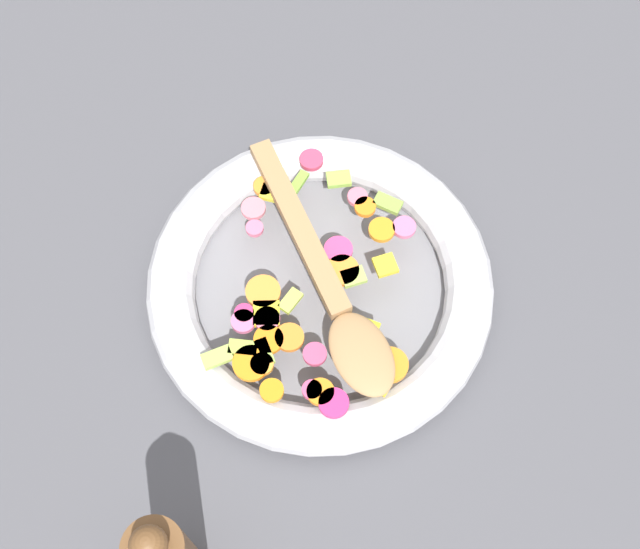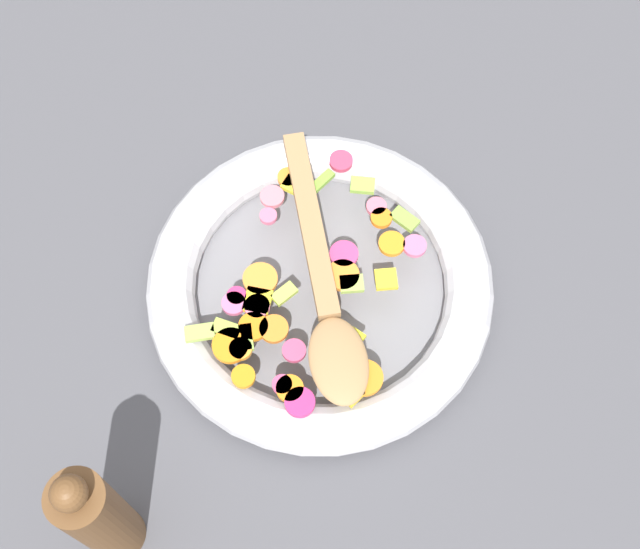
{
  "view_description": "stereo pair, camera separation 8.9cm",
  "coord_description": "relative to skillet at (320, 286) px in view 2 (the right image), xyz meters",
  "views": [
    {
      "loc": [
        0.05,
        0.38,
        0.86
      ],
      "look_at": [
        0.0,
        0.0,
        0.05
      ],
      "focal_mm": 50.0,
      "sensor_mm": 36.0,
      "label": 1
    },
    {
      "loc": [
        -0.04,
        0.38,
        0.86
      ],
      "look_at": [
        0.0,
        0.0,
        0.05
      ],
      "focal_mm": 50.0,
      "sensor_mm": 36.0,
      "label": 2
    }
  ],
  "objects": [
    {
      "name": "ground_plane",
      "position": [
        0.0,
        0.0,
        -0.02
      ],
      "size": [
        4.0,
        4.0,
        0.0
      ],
      "primitive_type": "plane",
      "color": "#4C4C51"
    },
    {
      "name": "chopped_vegetables",
      "position": [
        0.01,
        0.02,
        0.03
      ],
      "size": [
        0.23,
        0.3,
        0.01
      ],
      "color": "orange",
      "rests_on": "skillet"
    },
    {
      "name": "skillet",
      "position": [
        0.0,
        0.0,
        0.0
      ],
      "size": [
        0.36,
        0.36,
        0.05
      ],
      "color": "slate",
      "rests_on": "ground_plane"
    },
    {
      "name": "wooden_spoon",
      "position": [
        -0.01,
        0.02,
        0.04
      ],
      "size": [
        0.12,
        0.3,
        0.01
      ],
      "color": "#A87F51",
      "rests_on": "chopped_vegetables"
    },
    {
      "name": "pepper_mill",
      "position": [
        0.16,
        0.26,
        0.07
      ],
      "size": [
        0.05,
        0.05,
        0.2
      ],
      "color": "brown",
      "rests_on": "ground_plane"
    }
  ]
}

